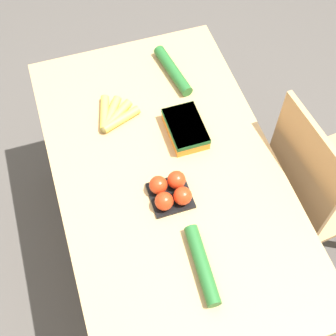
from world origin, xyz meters
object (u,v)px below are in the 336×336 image
at_px(banana_bunch, 113,116).
at_px(tomato_pack, 170,191).
at_px(cucumber_far, 173,70).
at_px(cucumber_near, 202,265).
at_px(carrot_bag, 186,128).
at_px(chair, 315,187).

height_order(banana_bunch, tomato_pack, tomato_pack).
bearing_deg(banana_bunch, cucumber_far, 117.09).
xyz_separation_m(tomato_pack, cucumber_near, (0.28, 0.02, -0.01)).
xyz_separation_m(banana_bunch, cucumber_far, (-0.15, 0.29, 0.01)).
height_order(carrot_bag, cucumber_near, carrot_bag).
distance_m(banana_bunch, carrot_bag, 0.29).
distance_m(tomato_pack, cucumber_near, 0.28).
height_order(chair, carrot_bag, chair).
bearing_deg(chair, tomato_pack, 82.90).
distance_m(carrot_bag, cucumber_near, 0.53).
bearing_deg(banana_bunch, cucumber_near, 10.19).
bearing_deg(carrot_bag, cucumber_far, 170.91).
xyz_separation_m(tomato_pack, cucumber_far, (-0.54, 0.19, -0.01)).
xyz_separation_m(banana_bunch, cucumber_near, (0.67, 0.12, 0.01)).
height_order(chair, cucumber_far, chair).
xyz_separation_m(chair, carrot_bag, (-0.26, -0.49, 0.28)).
relative_size(banana_bunch, cucumber_near, 0.65).
bearing_deg(cucumber_far, banana_bunch, -62.91).
height_order(chair, cucumber_near, chair).
bearing_deg(carrot_bag, cucumber_near, -13.24).
bearing_deg(cucumber_near, tomato_pack, -176.66).
relative_size(banana_bunch, carrot_bag, 0.89).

